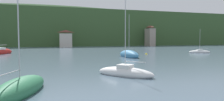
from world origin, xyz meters
TOP-DOWN VIEW (x-y plane):
  - wooded_hillside at (-4.67, 146.53)m, footprint 352.00×50.39m
  - shore_building_west at (0.00, 111.58)m, footprint 5.25×3.27m
  - shore_building_westcentral at (40.02, 112.89)m, footprint 3.16×6.03m
  - sailboat_far_0 at (29.53, 66.02)m, footprint 5.40×3.48m
  - sailboat_far_2 at (8.17, 60.73)m, footprint 2.74×7.19m
  - sailboat_mid_4 at (0.08, 41.57)m, footprint 5.32×5.69m
  - sailboat_mid_7 at (-8.99, 37.28)m, footprint 4.10×6.93m
  - sailboat_far_9 at (-17.99, 76.46)m, footprint 5.68×7.36m
  - mooring_buoy_near at (14.68, 66.15)m, footprint 0.55×0.55m

SIDE VIEW (x-z plane):
  - mooring_buoy_near at x=14.68m, z-range -0.27..0.27m
  - sailboat_far_0 at x=29.53m, z-range -2.92..3.46m
  - sailboat_mid_4 at x=0.08m, z-range -3.68..4.32m
  - sailboat_mid_7 at x=-8.99m, z-range -3.87..4.57m
  - sailboat_far_2 at x=8.17m, z-range -4.03..4.90m
  - sailboat_far_9 at x=-17.99m, z-range -5.14..6.14m
  - shore_building_west at x=0.00m, z-range -0.11..7.14m
  - shore_building_westcentral at x=40.02m, z-range -0.12..9.79m
  - wooded_hillside at x=-4.67m, z-range -9.79..24.89m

